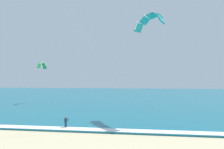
{
  "coord_description": "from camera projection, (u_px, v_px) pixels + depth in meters",
  "views": [
    {
      "loc": [
        11.41,
        -10.13,
        6.6
      ],
      "look_at": [
        7.53,
        18.21,
        7.29
      ],
      "focal_mm": 32.45,
      "sensor_mm": 36.0,
      "label": 1
    }
  ],
  "objects": [
    {
      "name": "surfboard",
      "position": [
        66.0,
        129.0,
        26.82
      ],
      "size": [
        0.94,
        1.46,
        0.09
      ],
      "color": "white",
      "rests_on": "ground"
    },
    {
      "name": "kite_primary",
      "position": [
        150.0,
        20.0,
        33.32
      ],
      "size": [
        13.74,
        10.34,
        16.39
      ],
      "color": "teal"
    },
    {
      "name": "kite_distant",
      "position": [
        42.0,
        65.0,
        55.77
      ],
      "size": [
        1.6,
        5.17,
        1.83
      ],
      "color": "green"
    },
    {
      "name": "kitesurfer",
      "position": [
        66.0,
        122.0,
        26.86
      ],
      "size": [
        0.65,
        0.64,
        1.69
      ],
      "color": "#143347",
      "rests_on": "ground"
    },
    {
      "name": "surf_foam",
      "position": [
        52.0,
        128.0,
        26.49
      ],
      "size": [
        200.0,
        1.65,
        0.04
      ],
      "primitive_type": "cube",
      "color": "white",
      "rests_on": "sea"
    },
    {
      "name": "sea",
      "position": [
        112.0,
        95.0,
        84.92
      ],
      "size": [
        200.0,
        120.0,
        0.2
      ],
      "primitive_type": "cube",
      "color": "#146075",
      "rests_on": "ground"
    }
  ]
}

